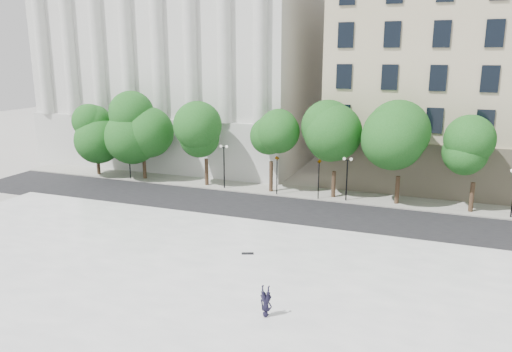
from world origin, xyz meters
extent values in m
plane|color=#B2B0A8|center=(0.00, 0.00, 0.00)|extent=(160.00, 160.00, 0.00)
cube|color=white|center=(0.00, 3.00, 0.23)|extent=(44.00, 22.00, 0.45)
cube|color=black|center=(0.00, 18.00, 0.01)|extent=(60.00, 8.00, 0.02)
cube|color=#B3B0A5|center=(0.00, 24.00, 0.06)|extent=(60.00, 4.00, 0.12)
cube|color=silver|center=(-17.00, 39.00, 12.50)|extent=(30.00, 26.00, 25.00)
cylinder|color=black|center=(-1.08, 22.30, 1.75)|extent=(0.10, 0.10, 3.50)
imported|color=black|center=(-1.08, 22.30, 3.86)|extent=(1.08, 1.79, 0.72)
cylinder|color=black|center=(2.81, 22.30, 1.75)|extent=(0.10, 0.10, 3.50)
imported|color=black|center=(2.81, 22.30, 3.82)|extent=(0.54, 1.61, 0.64)
imported|color=black|center=(5.49, 0.76, 0.67)|extent=(0.67, 1.64, 0.44)
cube|color=black|center=(1.85, 7.58, 0.49)|extent=(0.78, 0.46, 0.08)
cylinder|color=#382619|center=(-21.47, 23.10, 1.19)|extent=(0.36, 0.36, 2.38)
sphere|color=#144614|center=(-21.47, 23.10, 4.43)|extent=(4.37, 4.37, 4.37)
cylinder|color=#382619|center=(-15.80, 23.23, 1.44)|extent=(0.36, 0.36, 2.89)
sphere|color=#144614|center=(-15.80, 23.23, 5.36)|extent=(4.59, 4.59, 4.59)
cylinder|color=#382619|center=(-8.61, 23.11, 1.37)|extent=(0.36, 0.36, 2.74)
sphere|color=#144614|center=(-8.61, 23.11, 5.09)|extent=(4.04, 4.04, 4.04)
cylinder|color=#382619|center=(-1.93, 23.14, 1.49)|extent=(0.36, 0.36, 2.97)
sphere|color=#144614|center=(-1.93, 23.14, 5.52)|extent=(3.74, 3.74, 3.74)
cylinder|color=#382619|center=(3.96, 23.32, 1.24)|extent=(0.36, 0.36, 2.48)
sphere|color=#144614|center=(3.96, 23.32, 4.61)|extent=(4.34, 4.34, 4.34)
cylinder|color=#382619|center=(9.51, 23.26, 1.26)|extent=(0.36, 0.36, 2.53)
sphere|color=#144614|center=(9.51, 23.26, 4.69)|extent=(4.49, 4.49, 4.49)
cylinder|color=#382619|center=(15.42, 23.08, 1.28)|extent=(0.36, 0.36, 2.56)
sphere|color=#144614|center=(15.42, 23.08, 4.76)|extent=(3.69, 3.69, 3.69)
cylinder|color=black|center=(-17.13, 22.60, 1.90)|extent=(0.12, 0.12, 3.80)
cube|color=black|center=(-17.13, 22.60, 3.80)|extent=(0.60, 0.06, 0.06)
sphere|color=white|center=(-17.43, 22.60, 3.90)|extent=(0.28, 0.28, 0.28)
sphere|color=white|center=(-16.83, 22.60, 3.90)|extent=(0.28, 0.28, 0.28)
cylinder|color=black|center=(-6.49, 22.60, 2.04)|extent=(0.12, 0.12, 4.09)
cube|color=black|center=(-6.49, 22.60, 4.09)|extent=(0.60, 0.06, 0.06)
sphere|color=white|center=(-6.79, 22.60, 4.19)|extent=(0.28, 0.28, 0.28)
sphere|color=white|center=(-6.19, 22.60, 4.19)|extent=(0.28, 0.28, 0.28)
cylinder|color=black|center=(5.25, 22.60, 1.88)|extent=(0.12, 0.12, 3.76)
cube|color=black|center=(5.25, 22.60, 3.76)|extent=(0.60, 0.06, 0.06)
sphere|color=white|center=(4.95, 22.60, 3.86)|extent=(0.28, 0.28, 0.28)
sphere|color=white|center=(5.55, 22.60, 3.86)|extent=(0.28, 0.28, 0.28)
sphere|color=white|center=(18.06, 22.60, 3.88)|extent=(0.28, 0.28, 0.28)
camera|label=1|loc=(12.67, -19.69, 12.80)|focal=35.00mm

